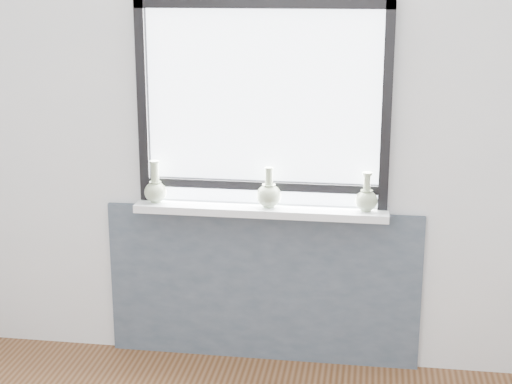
# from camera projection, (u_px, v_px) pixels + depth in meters

# --- Properties ---
(back_wall) EXTENTS (3.60, 0.02, 2.60)m
(back_wall) POSITION_uv_depth(u_px,v_px,m) (264.00, 127.00, 4.06)
(back_wall) COLOR silver
(back_wall) RESTS_ON ground
(apron_panel) EXTENTS (1.70, 0.03, 0.86)m
(apron_panel) POSITION_uv_depth(u_px,v_px,m) (262.00, 286.00, 4.26)
(apron_panel) COLOR #4C5666
(apron_panel) RESTS_ON ground
(windowsill) EXTENTS (1.32, 0.18, 0.04)m
(windowsill) POSITION_uv_depth(u_px,v_px,m) (261.00, 210.00, 4.07)
(windowsill) COLOR white
(windowsill) RESTS_ON apron_panel
(window) EXTENTS (1.30, 0.06, 1.05)m
(window) POSITION_uv_depth(u_px,v_px,m) (263.00, 101.00, 3.99)
(window) COLOR black
(window) RESTS_ON windowsill
(vase_a) EXTENTS (0.12, 0.12, 0.22)m
(vase_a) POSITION_uv_depth(u_px,v_px,m) (155.00, 189.00, 4.13)
(vase_a) COLOR #A0B38E
(vase_a) RESTS_ON windowsill
(vase_b) EXTENTS (0.13, 0.13, 0.21)m
(vase_b) POSITION_uv_depth(u_px,v_px,m) (269.00, 194.00, 4.04)
(vase_b) COLOR #A0B38E
(vase_b) RESTS_ON windowsill
(vase_c) EXTENTS (0.12, 0.12, 0.20)m
(vase_c) POSITION_uv_depth(u_px,v_px,m) (366.00, 199.00, 3.97)
(vase_c) COLOR #A0B38E
(vase_c) RESTS_ON windowsill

